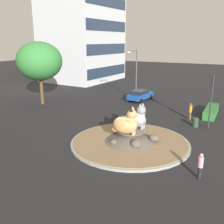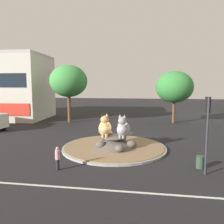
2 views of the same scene
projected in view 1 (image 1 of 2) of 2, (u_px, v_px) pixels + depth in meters
The scene contains 12 objects.
ground_plane at pixel (130, 144), 21.00m from camera, with size 160.00×160.00×0.00m, color black.
roundabout_island at pixel (130, 139), 20.90m from camera, with size 9.71×9.71×1.18m.
cat_statue_calico at pixel (126, 124), 19.69m from camera, with size 1.46×2.26×2.22m.
cat_statue_grey at pixel (137, 118), 21.13m from camera, with size 1.69×2.24×2.16m.
traffic_light_mast at pixel (211, 92), 23.66m from camera, with size 0.32×0.46×5.18m.
clipped_hedge_strip at pixel (211, 111), 28.79m from camera, with size 5.00×1.20×0.90m, color #2D7033.
broadleaf_tree_behind_island at pixel (39, 61), 32.53m from camera, with size 5.79×5.79×8.11m.
streetlight_arm at pixel (135, 72), 34.65m from camera, with size 1.93×0.62×6.96m.
pedestrian_pink_shirt at pixel (200, 165), 15.44m from camera, with size 0.32×0.32×1.68m.
pedestrian_orange_shirt at pixel (190, 111), 27.05m from camera, with size 0.31×0.31×1.80m.
sedan_on_far_lane at pixel (140, 95), 35.89m from camera, with size 4.64×2.56×1.46m.
litter_bin at pixel (196, 122), 24.93m from camera, with size 0.56×0.56×0.90m.
Camera 1 is at (-18.04, -7.55, 8.22)m, focal length 40.82 mm.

